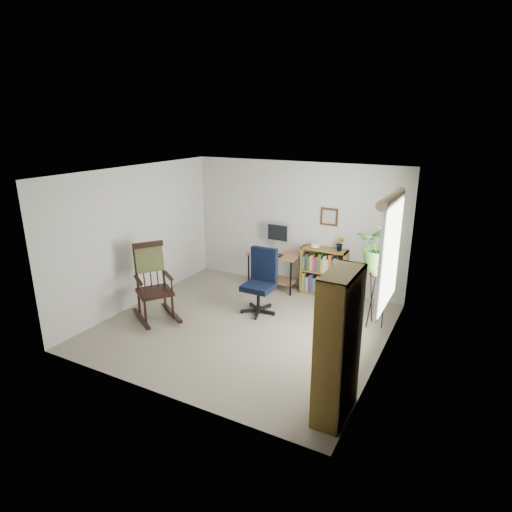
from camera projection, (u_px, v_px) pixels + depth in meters
The scene contains 18 objects.
floor at pixel (244, 326), 6.77m from camera, with size 4.20×4.00×0.00m, color gray.
ceiling at pixel (243, 173), 6.04m from camera, with size 4.20×4.00×0.00m, color silver.
wall_back at pixel (296, 226), 8.08m from camera, with size 4.20×0.00×2.40m, color #B9B9B4.
wall_front at pixel (154, 301), 4.72m from camera, with size 4.20×0.00×2.40m, color #B9B9B4.
wall_left at pixel (137, 236), 7.34m from camera, with size 0.00×4.00×2.40m, color #B9B9B4.
wall_right at pixel (386, 277), 5.46m from camera, with size 0.00×4.00×2.40m, color #B9B9B4.
window at pixel (389, 255), 5.67m from camera, with size 0.12×1.20×1.50m, color white, non-canonical shape.
desk at pixel (274, 270), 8.22m from camera, with size 0.96×0.53×0.69m, color #8C613E, non-canonical shape.
monitor at pixel (278, 237), 8.15m from camera, with size 0.46×0.16×0.56m, color #B5B5BA, non-canonical shape.
keyboard at pixel (272, 254), 8.01m from camera, with size 0.40×0.15×0.03m, color black.
office_chair at pixel (258, 282), 7.07m from camera, with size 0.60×0.60×1.10m, color black, non-canonical shape.
rocking_chair at pixel (154, 282), 6.85m from camera, with size 0.66×1.09×1.27m, color black, non-canonical shape.
low_bookshelf at pixel (324, 272), 7.87m from camera, with size 0.84×0.28×0.88m, color brown, non-canonical shape.
tall_bookshelf at pixel (338, 346), 4.51m from camera, with size 0.31×0.73×1.67m, color brown, non-canonical shape.
plant_stand at pixel (376, 296), 6.62m from camera, with size 0.28×0.28×1.01m, color black, non-canonical shape.
spider_plant at pixel (382, 223), 6.27m from camera, with size 1.69×1.88×1.46m, color #326423.
potted_plant_small at pixel (340, 248), 7.60m from camera, with size 0.13×0.24×0.11m, color #326423.
framed_picture at pixel (329, 217), 7.69m from camera, with size 0.32×0.04×0.32m, color black, non-canonical shape.
Camera 1 is at (3.04, -5.30, 3.12)m, focal length 30.00 mm.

